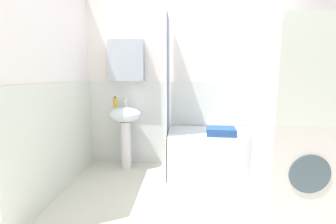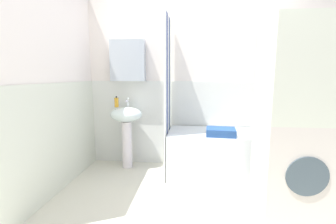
{
  "view_description": "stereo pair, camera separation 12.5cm",
  "coord_description": "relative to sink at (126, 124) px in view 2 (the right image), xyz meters",
  "views": [
    {
      "loc": [
        -0.19,
        -2.09,
        1.28
      ],
      "look_at": [
        -0.38,
        0.84,
        0.82
      ],
      "focal_mm": 25.37,
      "sensor_mm": 36.0,
      "label": 1
    },
    {
      "loc": [
        -0.07,
        -2.08,
        1.28
      ],
      "look_at": [
        -0.38,
        0.84,
        0.82
      ],
      "focal_mm": 25.37,
      "sensor_mm": 36.0,
      "label": 2
    }
  ],
  "objects": [
    {
      "name": "ground_plane",
      "position": [
        0.98,
        -1.03,
        -0.64
      ],
      "size": [
        4.8,
        5.6,
        0.04
      ],
      "primitive_type": "cube",
      "color": "beige"
    },
    {
      "name": "sink",
      "position": [
        0.0,
        0.0,
        0.0
      ],
      "size": [
        0.44,
        0.34,
        0.85
      ],
      "color": "white",
      "rests_on": "ground_plane"
    },
    {
      "name": "conditioner_bottle",
      "position": [
        2.02,
        0.11,
        0.04
      ],
      "size": [
        0.06,
        0.06,
        0.19
      ],
      "color": "#2E252D",
      "rests_on": "bathtub"
    },
    {
      "name": "towel_folded",
      "position": [
        1.24,
        -0.32,
        -0.01
      ],
      "size": [
        0.36,
        0.28,
        0.09
      ],
      "primitive_type": "cube",
      "rotation": [
        0.0,
        0.0,
        -0.07
      ],
      "color": "#264A8B",
      "rests_on": "bathtub"
    },
    {
      "name": "washer_dryer_stack",
      "position": [
        1.82,
        -0.92,
        0.25
      ],
      "size": [
        0.6,
        0.59,
        1.76
      ],
      "color": "silver",
      "rests_on": "ground_plane"
    },
    {
      "name": "body_wash_bottle",
      "position": [
        1.8,
        0.14,
        0.02
      ],
      "size": [
        0.05,
        0.05,
        0.15
      ],
      "color": "#2D4D95",
      "rests_on": "bathtub"
    },
    {
      "name": "wall_back_tiled",
      "position": [
        0.92,
        0.23,
        0.52
      ],
      "size": [
        3.6,
        0.18,
        2.4
      ],
      "color": "white",
      "rests_on": "ground_plane"
    },
    {
      "name": "shower_curtain",
      "position": [
        0.59,
        -0.14,
        0.38
      ],
      "size": [
        0.01,
        0.65,
        2.0
      ],
      "color": "white",
      "rests_on": "ground_plane"
    },
    {
      "name": "soap_dispenser",
      "position": [
        -0.13,
        0.0,
        0.29
      ],
      "size": [
        0.06,
        0.06,
        0.15
      ],
      "color": "gold",
      "rests_on": "sink"
    },
    {
      "name": "bathtub",
      "position": [
        1.36,
        -0.14,
        -0.34
      ],
      "size": [
        1.52,
        0.65,
        0.57
      ],
      "primitive_type": "cube",
      "color": "white",
      "rests_on": "ground_plane"
    },
    {
      "name": "lotion_bottle",
      "position": [
        1.93,
        0.14,
        0.03
      ],
      "size": [
        0.05,
        0.05,
        0.17
      ],
      "color": "#C95469",
      "rests_on": "bathtub"
    },
    {
      "name": "wall_left_tiled",
      "position": [
        -0.59,
        -0.69,
        0.49
      ],
      "size": [
        0.07,
        1.81,
        2.4
      ],
      "color": "white",
      "rests_on": "ground_plane"
    },
    {
      "name": "faucet",
      "position": [
        -0.0,
        0.08,
        0.29
      ],
      "size": [
        0.03,
        0.12,
        0.12
      ],
      "color": "silver",
      "rests_on": "sink"
    }
  ]
}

